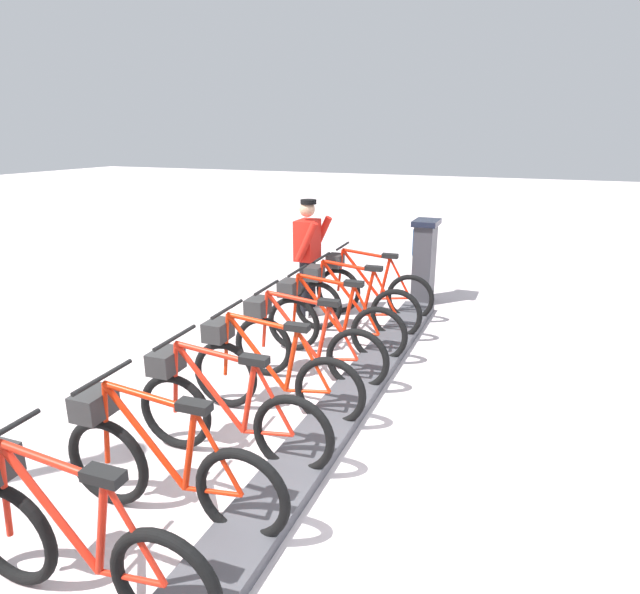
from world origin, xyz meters
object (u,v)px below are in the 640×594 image
(bike_docked_3, at_px, (302,344))
(bike_docked_4, at_px, (268,373))
(bike_docked_6, at_px, (161,463))
(worker_near_rack, at_px, (308,253))
(bike_docked_2, at_px, (329,321))
(bike_docked_7, at_px, (70,541))
(bike_docked_1, at_px, (351,303))
(bike_docked_5, at_px, (223,411))
(bike_docked_0, at_px, (368,287))
(payment_kiosk, at_px, (424,260))

(bike_docked_3, xyz_separation_m, bike_docked_4, (0.00, 0.76, 0.00))
(bike_docked_6, xyz_separation_m, worker_near_rack, (0.82, -4.30, 0.48))
(bike_docked_4, height_order, bike_docked_6, same)
(bike_docked_2, height_order, bike_docked_7, same)
(bike_docked_4, bearing_deg, bike_docked_1, -90.00)
(bike_docked_5, xyz_separation_m, worker_near_rack, (0.82, -3.54, 0.48))
(bike_docked_2, bearing_deg, bike_docked_6, 90.00)
(bike_docked_1, distance_m, bike_docked_6, 3.81)
(bike_docked_2, xyz_separation_m, bike_docked_6, (0.00, 3.05, 0.00))
(bike_docked_0, xyz_separation_m, worker_near_rack, (0.82, 0.27, 0.48))
(bike_docked_2, relative_size, bike_docked_3, 1.00)
(worker_near_rack, bearing_deg, bike_docked_0, -161.92)
(bike_docked_1, relative_size, bike_docked_7, 1.00)
(bike_docked_6, bearing_deg, bike_docked_0, -90.00)
(bike_docked_2, bearing_deg, bike_docked_7, 90.00)
(bike_docked_3, bearing_deg, bike_docked_6, 90.00)
(bike_docked_0, xyz_separation_m, bike_docked_3, (0.00, 2.28, 0.00))
(bike_docked_1, height_order, bike_docked_2, same)
(bike_docked_0, bearing_deg, bike_docked_7, 90.00)
(bike_docked_3, relative_size, bike_docked_7, 1.00)
(bike_docked_3, bearing_deg, bike_docked_0, -90.00)
(bike_docked_5, bearing_deg, bike_docked_3, -90.00)
(bike_docked_2, relative_size, worker_near_rack, 1.04)
(bike_docked_5, bearing_deg, bike_docked_4, -90.00)
(bike_docked_0, bearing_deg, worker_near_rack, 18.08)
(payment_kiosk, xyz_separation_m, bike_docked_6, (0.57, 5.57, -0.24))
(bike_docked_0, relative_size, bike_docked_7, 1.00)
(bike_docked_4, distance_m, bike_docked_6, 1.52)
(bike_docked_1, height_order, bike_docked_6, same)
(bike_docked_2, distance_m, worker_near_rack, 1.57)
(bike_docked_0, bearing_deg, bike_docked_3, 90.00)
(bike_docked_0, xyz_separation_m, bike_docked_7, (0.00, 5.33, 0.00))
(bike_docked_7, bearing_deg, bike_docked_2, -90.00)
(bike_docked_1, xyz_separation_m, bike_docked_6, (0.00, 3.81, 0.00))
(bike_docked_6, bearing_deg, bike_docked_5, -90.00)
(bike_docked_1, relative_size, bike_docked_5, 1.00)
(bike_docked_1, distance_m, bike_docked_2, 0.76)
(bike_docked_1, bearing_deg, bike_docked_3, 90.00)
(bike_docked_3, xyz_separation_m, bike_docked_6, (0.00, 2.28, 0.00))
(bike_docked_0, relative_size, bike_docked_2, 1.00)
(bike_docked_4, relative_size, bike_docked_7, 1.00)
(bike_docked_0, distance_m, bike_docked_1, 0.76)
(bike_docked_1, xyz_separation_m, bike_docked_2, (0.00, 0.76, 0.00))
(bike_docked_5, height_order, bike_docked_7, same)
(bike_docked_1, bearing_deg, bike_docked_2, 90.00)
(bike_docked_0, relative_size, worker_near_rack, 1.04)
(bike_docked_5, distance_m, bike_docked_7, 1.52)
(bike_docked_4, height_order, bike_docked_5, same)
(bike_docked_0, distance_m, bike_docked_5, 3.81)
(bike_docked_0, height_order, bike_docked_4, same)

